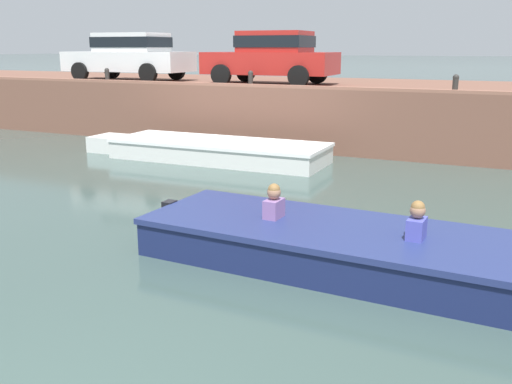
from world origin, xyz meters
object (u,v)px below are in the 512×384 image
(boat_moored_west_white, at_px, (209,150))
(car_left_inner_red, at_px, (272,55))
(car_leftmost_white, at_px, (130,54))
(mooring_bollard_mid, at_px, (251,78))
(motorboat_passing, at_px, (370,251))
(mooring_bollard_east, at_px, (456,83))
(mooring_bollard_west, at_px, (107,74))

(boat_moored_west_white, height_order, car_left_inner_red, car_left_inner_red)
(car_leftmost_white, relative_size, mooring_bollard_mid, 9.77)
(boat_moored_west_white, xyz_separation_m, mooring_bollard_mid, (0.19, 2.12, 1.73))
(boat_moored_west_white, bearing_deg, motorboat_passing, -45.83)
(car_left_inner_red, distance_m, mooring_bollard_east, 5.50)
(motorboat_passing, distance_m, car_leftmost_white, 14.02)
(car_left_inner_red, distance_m, mooring_bollard_west, 5.39)
(boat_moored_west_white, distance_m, car_left_inner_red, 4.03)
(car_leftmost_white, bearing_deg, boat_moored_west_white, -34.11)
(boat_moored_west_white, relative_size, mooring_bollard_mid, 15.03)
(car_left_inner_red, bearing_deg, boat_moored_west_white, -96.23)
(mooring_bollard_mid, bearing_deg, car_left_inner_red, 81.71)
(boat_moored_west_white, relative_size, car_leftmost_white, 1.54)
(car_left_inner_red, height_order, mooring_bollard_east, car_left_inner_red)
(car_leftmost_white, relative_size, mooring_bollard_west, 9.77)
(car_left_inner_red, xyz_separation_m, mooring_bollard_east, (5.35, -1.15, -0.61))
(motorboat_passing, relative_size, car_left_inner_red, 1.75)
(boat_moored_west_white, xyz_separation_m, motorboat_passing, (5.63, -5.79, 0.02))
(mooring_bollard_mid, bearing_deg, mooring_bollard_east, 0.00)
(car_leftmost_white, bearing_deg, car_left_inner_red, 0.00)
(car_left_inner_red, xyz_separation_m, mooring_bollard_mid, (-0.17, -1.15, -0.61))
(car_leftmost_white, distance_m, mooring_bollard_mid, 5.18)
(boat_moored_west_white, height_order, motorboat_passing, motorboat_passing)
(car_leftmost_white, xyz_separation_m, mooring_bollard_east, (10.53, -1.15, -0.61))
(motorboat_passing, height_order, mooring_bollard_west, mooring_bollard_west)
(car_leftmost_white, height_order, mooring_bollard_east, car_leftmost_white)
(motorboat_passing, bearing_deg, mooring_bollard_east, 89.43)
(motorboat_passing, height_order, car_leftmost_white, car_leftmost_white)
(car_leftmost_white, relative_size, car_left_inner_red, 1.11)
(mooring_bollard_west, xyz_separation_m, mooring_bollard_mid, (5.06, 0.00, 0.00))
(motorboat_passing, xyz_separation_m, car_left_inner_red, (-5.27, 9.06, 2.32))
(boat_moored_west_white, bearing_deg, mooring_bollard_west, 156.52)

